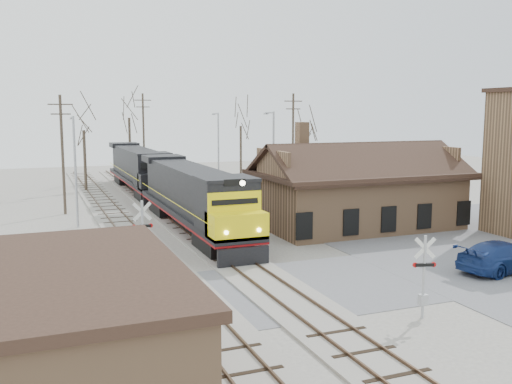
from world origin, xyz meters
The scene contains 21 objects.
ground centered at (0.00, 0.00, 0.00)m, with size 140.00×140.00×0.00m, color #A9A499.
road centered at (0.00, 0.00, 0.01)m, with size 60.00×9.00×0.03m, color #5C5C61.
parking_lot centered at (18.00, 4.00, 0.02)m, with size 22.00×26.00×0.03m, color #5C5C61.
track_main centered at (0.00, 15.00, 0.07)m, with size 3.40×90.00×0.24m.
track_siding centered at (-4.50, 15.00, 0.07)m, with size 3.40×90.00×0.24m.
depot centered at (11.99, 12.00, 2.41)m, with size 15.20×9.31×7.90m.
locomotive_lead centered at (0.00, 14.73, 2.55)m, with size 3.26×21.85×4.86m.
locomotive_trailing centered at (0.00, 36.86, 2.55)m, with size 3.26×21.85×4.60m.
crossbuck_near centered at (4.31, -5.69, 1.70)m, with size 1.00×0.36×3.56m.
crossbuck_far centered at (-5.40, 5.45, 1.87)m, with size 1.13×0.30×3.97m.
parked_car centered at (12.92, -1.46, 0.84)m, with size 2.34×5.76×1.67m, color navy.
streetlight_a centered at (-7.73, 19.77, 4.70)m, with size 0.25×2.04×8.34m.
streetlight_b centered at (8.36, 19.82, 4.87)m, with size 0.25×2.04×8.68m.
streetlight_c centered at (8.29, 34.77, 4.81)m, with size 0.25×2.04×8.55m.
utility_pole_a centered at (-8.28, 25.87, 5.26)m, with size 2.00×0.24×10.06m.
utility_pole_b centered at (1.96, 44.16, 5.64)m, with size 2.00×0.24×10.82m.
utility_pole_c centered at (14.88, 29.61, 5.50)m, with size 2.00×0.24×10.55m.
tree_b centered at (-5.29, 40.03, 7.76)m, with size 4.45×4.45×10.90m.
tree_c centered at (1.21, 49.93, 9.19)m, with size 5.26×5.26×12.90m.
tree_d centered at (14.59, 44.77, 7.96)m, with size 4.56×4.56×11.18m.
tree_e centered at (20.13, 36.54, 6.26)m, with size 3.60×3.60×8.81m.
Camera 1 is at (-10.77, -24.62, 8.65)m, focal length 40.00 mm.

